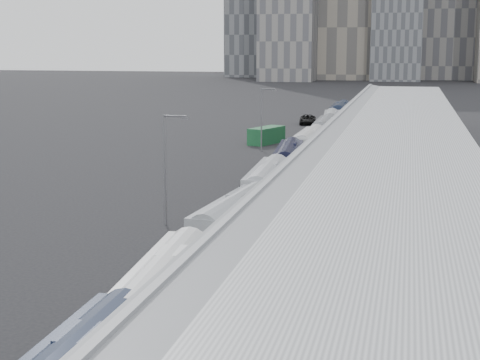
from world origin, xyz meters
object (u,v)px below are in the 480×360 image
(bus_5, at_px, (289,164))
(street_lamp_near, at_px, (167,162))
(bus_7, at_px, (326,134))
(bus_8, at_px, (332,125))
(bus_3, at_px, (234,225))
(shipping_container, at_px, (266,135))
(bus_4, at_px, (268,189))
(bus_2, at_px, (163,299))
(street_lamp_far, at_px, (263,115))
(suv, at_px, (308,120))
(bus_9, at_px, (341,116))
(bus_6, at_px, (309,148))

(bus_5, height_order, street_lamp_near, street_lamp_near)
(bus_7, bearing_deg, bus_8, 91.08)
(bus_3, relative_size, shipping_container, 1.83)
(bus_4, distance_m, shipping_container, 42.56)
(bus_8, bearing_deg, bus_7, -92.94)
(bus_2, bearing_deg, bus_5, 86.65)
(street_lamp_far, xyz_separation_m, suv, (1.22, 35.66, -4.03))
(bus_2, distance_m, street_lamp_near, 22.09)
(bus_7, distance_m, bus_8, 13.75)
(street_lamp_near, bearing_deg, bus_9, 85.28)
(bus_4, xyz_separation_m, bus_7, (0.47, 41.76, 0.10))
(bus_2, bearing_deg, bus_6, 85.85)
(street_lamp_near, relative_size, street_lamp_far, 1.04)
(bus_8, bearing_deg, bus_3, -95.15)
(bus_4, xyz_separation_m, shipping_container, (-8.15, 41.77, -0.38))
(bus_4, distance_m, suv, 69.99)
(bus_9, relative_size, shipping_container, 2.06)
(bus_5, xyz_separation_m, street_lamp_far, (-6.68, 19.45, 3.36))
(bus_2, xyz_separation_m, bus_8, (-0.41, 84.69, 0.01))
(bus_5, distance_m, bus_7, 27.15)
(bus_7, relative_size, bus_9, 0.98)
(bus_8, bearing_deg, bus_5, -95.88)
(bus_2, xyz_separation_m, bus_3, (-0.17, 15.76, -0.04))
(bus_2, distance_m, bus_7, 70.95)
(bus_4, xyz_separation_m, street_lamp_far, (-7.17, 34.07, 3.32))
(bus_2, bearing_deg, bus_7, 85.49)
(bus_3, xyz_separation_m, bus_8, (-0.25, 68.93, 0.06))
(bus_8, distance_m, street_lamp_near, 64.33)
(bus_6, distance_m, bus_8, 28.41)
(bus_6, relative_size, bus_8, 1.03)
(bus_4, relative_size, bus_6, 0.98)
(bus_3, bearing_deg, street_lamp_near, 147.85)
(bus_4, distance_m, bus_7, 41.76)
(street_lamp_far, bearing_deg, bus_9, 78.48)
(shipping_container, height_order, suv, shipping_container)
(bus_6, relative_size, bus_7, 0.96)
(bus_5, distance_m, bus_8, 40.87)
(bus_5, height_order, street_lamp_far, street_lamp_far)
(bus_3, distance_m, street_lamp_near, 8.96)
(suv, bearing_deg, street_lamp_near, -97.51)
(bus_2, bearing_deg, street_lamp_near, 103.49)
(bus_3, xyz_separation_m, bus_7, (0.33, 55.19, 0.18))
(bus_8, distance_m, bus_9, 13.90)
(street_lamp_near, bearing_deg, street_lamp_far, 91.05)
(suv, bearing_deg, shipping_container, -101.69)
(bus_3, relative_size, bus_6, 0.94)
(bus_5, relative_size, bus_8, 0.99)
(bus_7, distance_m, shipping_container, 8.63)
(bus_5, height_order, bus_7, bus_7)
(bus_7, xyz_separation_m, bus_9, (-0.44, 27.63, 0.04))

